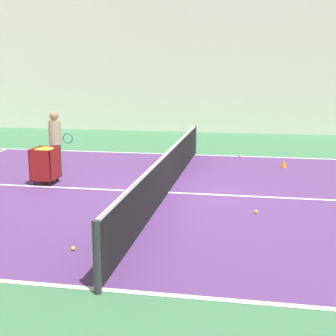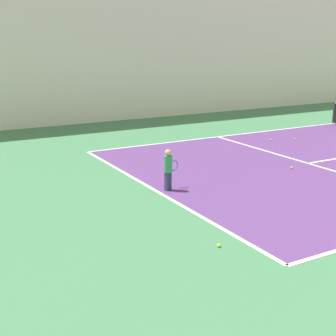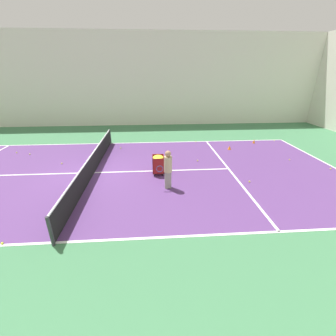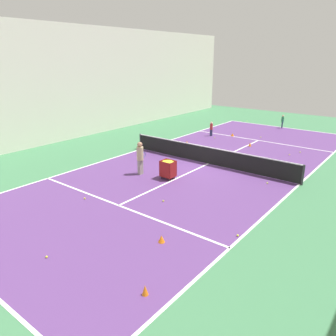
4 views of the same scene
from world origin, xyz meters
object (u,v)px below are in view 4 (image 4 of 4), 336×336
at_px(coach_at_net, 140,156).
at_px(ball_cart, 168,166).
at_px(tennis_net, 208,155).
at_px(training_cone_0, 232,135).
at_px(player_near_baseline, 283,121).
at_px(child_midcourt, 211,128).
at_px(training_cone_1, 145,290).

height_order(coach_at_net, ball_cart, coach_at_net).
bearing_deg(tennis_net, training_cone_0, -73.07).
relative_size(player_near_baseline, coach_at_net, 0.65).
bearing_deg(child_midcourt, training_cone_0, 161.97).
bearing_deg(player_near_baseline, training_cone_1, -6.83).
height_order(child_midcourt, ball_cart, child_midcourt).
distance_m(player_near_baseline, training_cone_0, 5.41).
bearing_deg(player_near_baseline, coach_at_net, -24.28).
relative_size(tennis_net, ball_cart, 11.06).
relative_size(tennis_net, child_midcourt, 9.57).
bearing_deg(coach_at_net, player_near_baseline, -8.79).
bearing_deg(training_cone_0, child_midcourt, 36.09).
xyz_separation_m(player_near_baseline, child_midcourt, (3.10, 5.99, -0.01)).
relative_size(child_midcourt, training_cone_1, 3.77).
height_order(tennis_net, training_cone_1, tennis_net).
distance_m(ball_cart, training_cone_1, 8.11).
bearing_deg(training_cone_1, player_near_baseline, -78.41).
xyz_separation_m(child_midcourt, training_cone_1, (-7.54, 15.63, -0.46)).
distance_m(player_near_baseline, ball_cart, 14.93).
distance_m(tennis_net, training_cone_1, 10.69).
xyz_separation_m(player_near_baseline, coach_at_net, (1.57, 15.28, 0.34)).
bearing_deg(coach_at_net, ball_cart, -79.38).
height_order(tennis_net, player_near_baseline, player_near_baseline).
distance_m(child_midcourt, ball_cart, 9.42).
bearing_deg(training_cone_0, training_cone_1, 110.75).
distance_m(coach_at_net, training_cone_0, 10.25).
bearing_deg(ball_cart, tennis_net, -96.02).
bearing_deg(player_near_baseline, training_cone_0, -38.34).
xyz_separation_m(player_near_baseline, training_cone_0, (1.84, 5.07, -0.50)).
xyz_separation_m(coach_at_net, training_cone_1, (-6.01, 6.35, -0.80)).
bearing_deg(player_near_baseline, tennis_net, -17.37).
distance_m(player_near_baseline, child_midcourt, 6.75).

